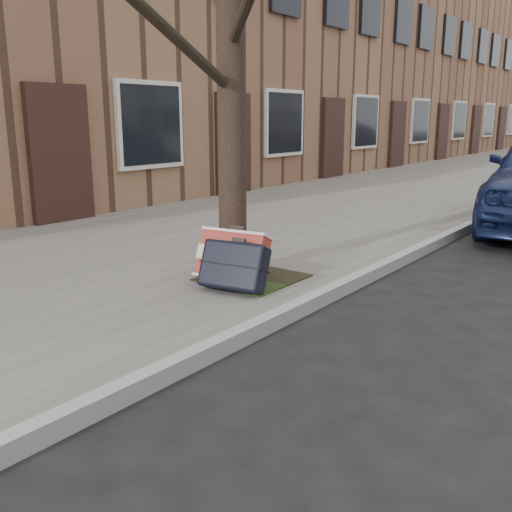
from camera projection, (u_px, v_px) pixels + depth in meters
The scene contains 6 objects.
ground at pixel (395, 396), 3.42m from camera, with size 120.00×120.00×0.00m, color black.
near_sidewalk at pixel (485, 170), 17.20m from camera, with size 5.00×70.00×0.12m, color slate.
house_near at pixel (334, 64), 20.61m from camera, with size 6.80×40.00×7.00m, color brown.
dirt_patch at pixel (252, 277), 5.49m from camera, with size 0.85×0.85×0.01m, color black.
suitcase_red at pixel (232, 257), 5.28m from camera, with size 0.65×0.18×0.47m, color maroon.
suitcase_navy at pixel (234, 266), 5.03m from camera, with size 0.60×0.19×0.43m, color black.
Camera 1 is at (1.21, -3.00, 1.63)m, focal length 40.00 mm.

